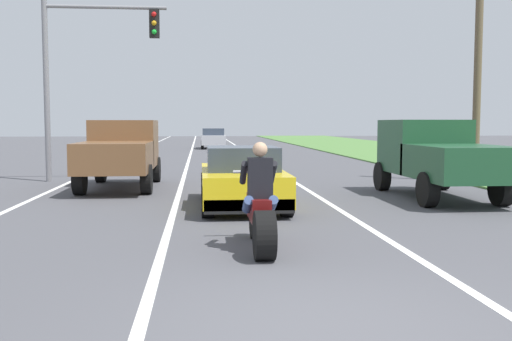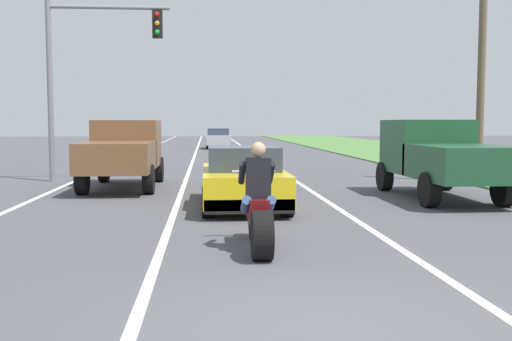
{
  "view_description": "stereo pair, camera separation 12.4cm",
  "coord_description": "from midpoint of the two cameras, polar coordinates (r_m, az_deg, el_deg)",
  "views": [
    {
      "loc": [
        -1.23,
        -5.18,
        1.9
      ],
      "look_at": [
        -0.17,
        5.87,
        1.0
      ],
      "focal_mm": 41.37,
      "sensor_mm": 36.0,
      "label": 1
    },
    {
      "loc": [
        -1.11,
        -5.19,
        1.9
      ],
      "look_at": [
        -0.17,
        5.87,
        1.0
      ],
      "focal_mm": 41.37,
      "sensor_mm": 36.0,
      "label": 2
    }
  ],
  "objects": [
    {
      "name": "ground_plane",
      "position": [
        5.65,
        7.05,
        -15.05
      ],
      "size": [
        160.0,
        160.0,
        0.0
      ],
      "primitive_type": "plane",
      "color": "#4C4C51"
    },
    {
      "name": "lane_stripe_left_solid",
      "position": [
        25.61,
        -14.95,
        0.22
      ],
      "size": [
        0.14,
        120.0,
        0.01
      ],
      "primitive_type": "cube",
      "color": "white",
      "rests_on": "ground"
    },
    {
      "name": "lane_stripe_right_solid",
      "position": [
        25.43,
        1.26,
        0.35
      ],
      "size": [
        0.14,
        120.0,
        0.01
      ],
      "primitive_type": "cube",
      "color": "white",
      "rests_on": "ground"
    },
    {
      "name": "lane_stripe_centre_dashed",
      "position": [
        25.27,
        -6.87,
        0.29
      ],
      "size": [
        0.14,
        120.0,
        0.01
      ],
      "primitive_type": "cube",
      "color": "white",
      "rests_on": "ground"
    },
    {
      "name": "grass_verge_right",
      "position": [
        28.45,
        21.96,
        0.52
      ],
      "size": [
        10.0,
        120.0,
        0.06
      ],
      "primitive_type": "cube",
      "color": "#517F3D",
      "rests_on": "ground"
    },
    {
      "name": "motorcycle_with_rider",
      "position": [
        8.74,
        -0.01,
        -3.96
      ],
      "size": [
        0.7,
        2.21,
        1.62
      ],
      "color": "black",
      "rests_on": "ground"
    },
    {
      "name": "sports_car_yellow",
      "position": [
        13.36,
        -1.63,
        -0.83
      ],
      "size": [
        1.84,
        4.3,
        1.37
      ],
      "color": "yellow",
      "rests_on": "ground"
    },
    {
      "name": "pickup_truck_left_lane_brown",
      "position": [
        17.62,
        -13.14,
        1.93
      ],
      "size": [
        2.02,
        4.8,
        1.98
      ],
      "color": "brown",
      "rests_on": "ground"
    },
    {
      "name": "pickup_truck_right_shoulder_dark_green",
      "position": [
        15.59,
        16.89,
        1.51
      ],
      "size": [
        2.02,
        4.8,
        1.98
      ],
      "color": "#1E4C2D",
      "rests_on": "ground"
    },
    {
      "name": "traffic_light_mast_near",
      "position": [
        20.07,
        -16.55,
        10.3
      ],
      "size": [
        3.94,
        0.34,
        6.0
      ],
      "color": "gray",
      "rests_on": "ground"
    },
    {
      "name": "utility_pole_roadside",
      "position": [
        20.16,
        20.47,
        9.02
      ],
      "size": [
        0.24,
        0.24,
        7.09
      ],
      "primitive_type": "cylinder",
      "color": "brown",
      "rests_on": "ground"
    },
    {
      "name": "distant_car_far_ahead",
      "position": [
        43.99,
        -4.25,
        3.14
      ],
      "size": [
        1.8,
        4.0,
        1.5
      ],
      "color": "#B2B2B7",
      "rests_on": "ground"
    }
  ]
}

